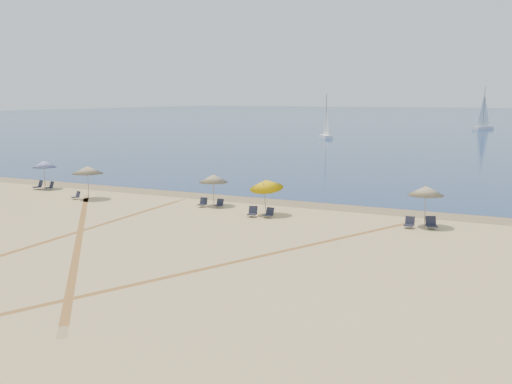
# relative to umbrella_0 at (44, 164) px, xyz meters

# --- Properties ---
(ground) EXTENTS (160.00, 160.00, 0.00)m
(ground) POSITION_rel_umbrella_0_xyz_m (20.01, -21.36, -2.03)
(ground) COLOR tan
(ground) RESTS_ON ground
(ocean) EXTENTS (500.00, 500.00, 0.00)m
(ocean) POSITION_rel_umbrella_0_xyz_m (20.01, 203.64, -2.02)
(ocean) COLOR #0C2151
(ocean) RESTS_ON ground
(wet_sand) EXTENTS (500.00, 500.00, 0.00)m
(wet_sand) POSITION_rel_umbrella_0_xyz_m (20.01, 2.64, -2.03)
(wet_sand) COLOR olive
(wet_sand) RESTS_ON ground
(umbrella_0) EXTENTS (2.00, 2.00, 2.37)m
(umbrella_0) POSITION_rel_umbrella_0_xyz_m (0.00, 0.00, 0.00)
(umbrella_0) COLOR gray
(umbrella_0) RESTS_ON ground
(umbrella_1) EXTENTS (2.27, 2.27, 2.50)m
(umbrella_1) POSITION_rel_umbrella_0_xyz_m (6.67, -2.34, 0.13)
(umbrella_1) COLOR gray
(umbrella_1) RESTS_ON ground
(umbrella_2) EXTENTS (2.04, 2.04, 2.25)m
(umbrella_2) POSITION_rel_umbrella_0_xyz_m (16.41, -0.70, -0.12)
(umbrella_2) COLOR gray
(umbrella_2) RESTS_ON ground
(umbrella_3) EXTENTS (2.16, 2.23, 2.49)m
(umbrella_3) POSITION_rel_umbrella_0_xyz_m (21.10, -2.10, -0.04)
(umbrella_3) COLOR gray
(umbrella_3) RESTS_ON ground
(umbrella_4) EXTENTS (2.09, 2.09, 2.46)m
(umbrella_4) POSITION_rel_umbrella_0_xyz_m (30.91, -1.24, 0.09)
(umbrella_4) COLOR gray
(umbrella_4) RESTS_ON ground
(chair_0) EXTENTS (0.85, 0.91, 0.74)m
(chair_0) POSITION_rel_umbrella_0_xyz_m (-0.20, -0.49, -1.70)
(chair_0) COLOR black
(chair_0) RESTS_ON ground
(chair_1) EXTENTS (0.76, 0.82, 0.68)m
(chair_1) POSITION_rel_umbrella_0_xyz_m (0.83, -0.28, -1.73)
(chair_1) COLOR black
(chair_1) RESTS_ON ground
(chair_2) EXTENTS (0.65, 0.70, 0.59)m
(chair_2) POSITION_rel_umbrella_0_xyz_m (5.96, -2.85, -1.77)
(chair_2) COLOR black
(chair_2) RESTS_ON ground
(chair_3) EXTENTS (0.59, 0.67, 0.64)m
(chair_3) POSITION_rel_umbrella_0_xyz_m (15.98, -1.45, -1.75)
(chair_3) COLOR black
(chair_3) RESTS_ON ground
(chair_4) EXTENTS (0.51, 0.59, 0.60)m
(chair_4) POSITION_rel_umbrella_0_xyz_m (17.15, -1.22, -1.77)
(chair_4) COLOR black
(chair_4) RESTS_ON ground
(chair_5) EXTENTS (0.66, 0.74, 0.66)m
(chair_5) POSITION_rel_umbrella_0_xyz_m (20.59, -3.04, -1.74)
(chair_5) COLOR black
(chair_5) RESTS_ON ground
(chair_6) EXTENTS (0.60, 0.68, 0.63)m
(chair_6) POSITION_rel_umbrella_0_xyz_m (21.65, -2.86, -1.75)
(chair_6) COLOR black
(chair_6) RESTS_ON ground
(chair_7) EXTENTS (0.55, 0.65, 0.66)m
(chair_7) POSITION_rel_umbrella_0_xyz_m (30.19, -2.03, -1.74)
(chair_7) COLOR black
(chair_7) RESTS_ON ground
(chair_8) EXTENTS (0.82, 0.87, 0.72)m
(chair_8) POSITION_rel_umbrella_0_xyz_m (31.37, -1.74, -1.72)
(chair_8) COLOR black
(chair_8) RESTS_ON ground
(sailboat_0) EXTENTS (4.32, 6.60, 9.72)m
(sailboat_0) POSITION_rel_umbrella_0_xyz_m (22.59, 111.86, 0.91)
(sailboat_0) COLOR white
(sailboat_0) RESTS_ON ocean
(sailboat_2) EXTENTS (3.95, 5.26, 7.95)m
(sailboat_2) POSITION_rel_umbrella_0_xyz_m (-0.00, 68.50, 0.37)
(sailboat_2) COLOR white
(sailboat_2) RESTS_ON ocean
(tire_tracks) EXTENTS (48.64, 40.29, 0.00)m
(tire_tracks) POSITION_rel_umbrella_0_xyz_m (17.67, -12.92, -2.03)
(tire_tracks) COLOR tan
(tire_tracks) RESTS_ON ground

